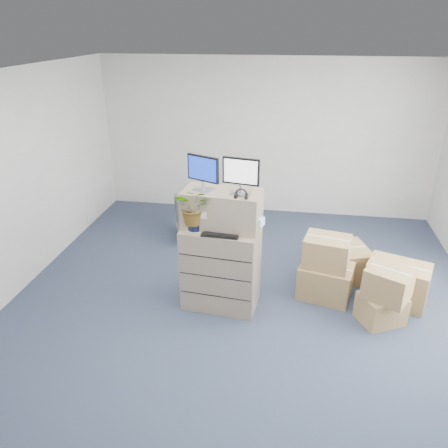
{
  "coord_description": "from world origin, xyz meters",
  "views": [
    {
      "loc": [
        0.5,
        -4.31,
        3.29
      ],
      "look_at": [
        -0.26,
        0.4,
        1.09
      ],
      "focal_mm": 35.0,
      "sensor_mm": 36.0,
      "label": 1
    }
  ],
  "objects_px": {
    "keyboard": "(221,234)",
    "water_bottle": "(226,215)",
    "potted_plant": "(195,211)",
    "office_chair": "(200,215)",
    "filing_cabinet_lower": "(221,267)",
    "monitor_left": "(203,171)",
    "monitor_right": "(241,174)"
  },
  "relations": [
    {
      "from": "potted_plant",
      "to": "filing_cabinet_lower",
      "type": "bearing_deg",
      "value": 19.44
    },
    {
      "from": "potted_plant",
      "to": "water_bottle",
      "type": "bearing_deg",
      "value": 28.17
    },
    {
      "from": "water_bottle",
      "to": "office_chair",
      "type": "distance_m",
      "value": 2.09
    },
    {
      "from": "potted_plant",
      "to": "office_chair",
      "type": "height_order",
      "value": "potted_plant"
    },
    {
      "from": "filing_cabinet_lower",
      "to": "office_chair",
      "type": "height_order",
      "value": "filing_cabinet_lower"
    },
    {
      "from": "keyboard",
      "to": "potted_plant",
      "type": "relative_size",
      "value": 0.88
    },
    {
      "from": "filing_cabinet_lower",
      "to": "potted_plant",
      "type": "relative_size",
      "value": 2.15
    },
    {
      "from": "filing_cabinet_lower",
      "to": "water_bottle",
      "type": "bearing_deg",
      "value": 63.02
    },
    {
      "from": "water_bottle",
      "to": "potted_plant",
      "type": "xyz_separation_m",
      "value": [
        -0.34,
        -0.18,
        0.1
      ]
    },
    {
      "from": "filing_cabinet_lower",
      "to": "office_chair",
      "type": "relative_size",
      "value": 1.38
    },
    {
      "from": "monitor_right",
      "to": "potted_plant",
      "type": "xyz_separation_m",
      "value": [
        -0.52,
        -0.1,
        -0.44
      ]
    },
    {
      "from": "office_chair",
      "to": "keyboard",
      "type": "bearing_deg",
      "value": 85.15
    },
    {
      "from": "filing_cabinet_lower",
      "to": "potted_plant",
      "type": "distance_m",
      "value": 0.84
    },
    {
      "from": "monitor_right",
      "to": "water_bottle",
      "type": "height_order",
      "value": "monitor_right"
    },
    {
      "from": "office_chair",
      "to": "potted_plant",
      "type": "bearing_deg",
      "value": 77.22
    },
    {
      "from": "monitor_right",
      "to": "office_chair",
      "type": "height_order",
      "value": "monitor_right"
    },
    {
      "from": "monitor_left",
      "to": "potted_plant",
      "type": "distance_m",
      "value": 0.47
    },
    {
      "from": "keyboard",
      "to": "water_bottle",
      "type": "xyz_separation_m",
      "value": [
        0.03,
        0.26,
        0.13
      ]
    },
    {
      "from": "keyboard",
      "to": "office_chair",
      "type": "bearing_deg",
      "value": 111.55
    },
    {
      "from": "potted_plant",
      "to": "office_chair",
      "type": "relative_size",
      "value": 0.64
    },
    {
      "from": "filing_cabinet_lower",
      "to": "water_bottle",
      "type": "distance_m",
      "value": 0.68
    },
    {
      "from": "monitor_left",
      "to": "potted_plant",
      "type": "xyz_separation_m",
      "value": [
        -0.08,
        -0.14,
        -0.44
      ]
    },
    {
      "from": "filing_cabinet_lower",
      "to": "monitor_right",
      "type": "height_order",
      "value": "monitor_right"
    },
    {
      "from": "monitor_left",
      "to": "monitor_right",
      "type": "relative_size",
      "value": 0.98
    },
    {
      "from": "water_bottle",
      "to": "potted_plant",
      "type": "height_order",
      "value": "potted_plant"
    },
    {
      "from": "water_bottle",
      "to": "monitor_right",
      "type": "bearing_deg",
      "value": -26.37
    },
    {
      "from": "monitor_left",
      "to": "water_bottle",
      "type": "distance_m",
      "value": 0.6
    },
    {
      "from": "potted_plant",
      "to": "office_chair",
      "type": "xyz_separation_m",
      "value": [
        -0.37,
        1.96,
        -0.93
      ]
    },
    {
      "from": "filing_cabinet_lower",
      "to": "monitor_left",
      "type": "height_order",
      "value": "monitor_left"
    },
    {
      "from": "keyboard",
      "to": "water_bottle",
      "type": "height_order",
      "value": "water_bottle"
    },
    {
      "from": "monitor_left",
      "to": "keyboard",
      "type": "distance_m",
      "value": 0.75
    },
    {
      "from": "keyboard",
      "to": "filing_cabinet_lower",
      "type": "bearing_deg",
      "value": 101.12
    }
  ]
}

